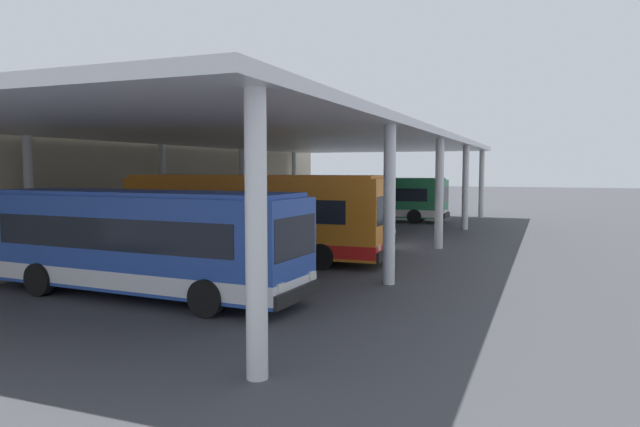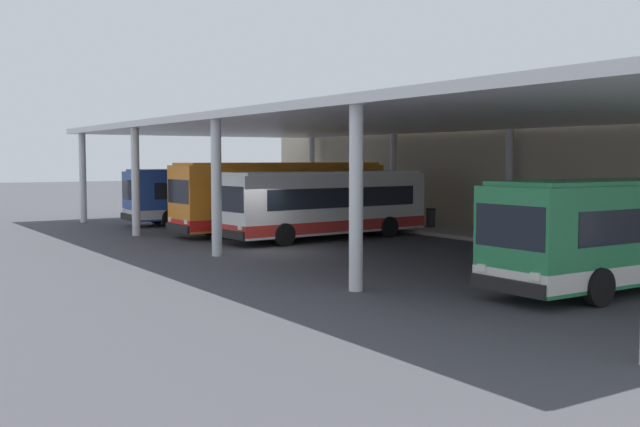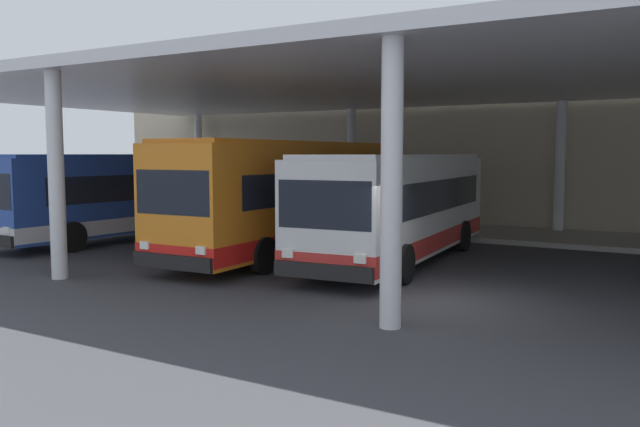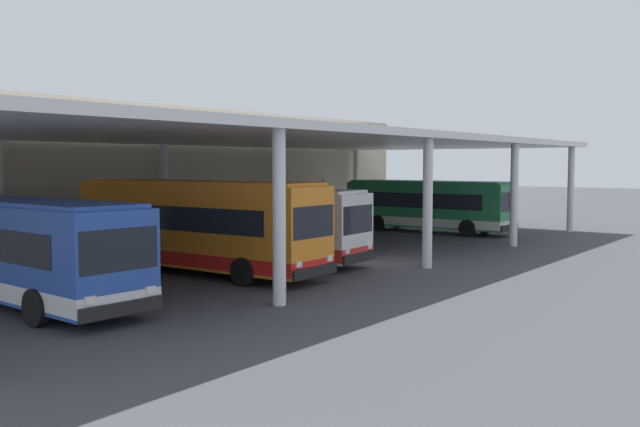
{
  "view_description": "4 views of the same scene",
  "coord_description": "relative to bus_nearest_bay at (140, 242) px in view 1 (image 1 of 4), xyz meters",
  "views": [
    {
      "loc": [
        -27.56,
        -7.35,
        3.82
      ],
      "look_at": [
        -3.79,
        2.13,
        1.83
      ],
      "focal_mm": 32.18,
      "sensor_mm": 36.0,
      "label": 1
    },
    {
      "loc": [
        26.59,
        -14.91,
        3.76
      ],
      "look_at": [
        -0.64,
        2.67,
        1.41
      ],
      "focal_mm": 42.4,
      "sensor_mm": 36.0,
      "label": 2
    },
    {
      "loc": [
        4.83,
        -13.23,
        3.19
      ],
      "look_at": [
        -5.55,
        4.36,
        1.3
      ],
      "focal_mm": 36.41,
      "sensor_mm": 36.0,
      "label": 3
    },
    {
      "loc": [
        -24.88,
        -15.8,
        4.24
      ],
      "look_at": [
        -0.56,
        2.52,
        2.03
      ],
      "focal_mm": 38.85,
      "sensor_mm": 36.0,
      "label": 4
    }
  ],
  "objects": [
    {
      "name": "ground_plane",
      "position": [
        13.79,
        -3.92,
        -1.66
      ],
      "size": [
        200.0,
        200.0,
        0.0
      ],
      "primitive_type": "plane",
      "color": "#3D3D42"
    },
    {
      "name": "platform_kerb",
      "position": [
        13.79,
        7.83,
        -1.57
      ],
      "size": [
        42.0,
        4.5,
        0.18
      ],
      "primitive_type": "cube",
      "color": "#A39E93",
      "rests_on": "ground"
    },
    {
      "name": "station_building_facade",
      "position": [
        13.79,
        11.08,
        2.09
      ],
      "size": [
        48.0,
        1.6,
        7.5
      ],
      "primitive_type": "cube",
      "color": "#C1B293",
      "rests_on": "ground"
    },
    {
      "name": "canopy_shelter",
      "position": [
        13.79,
        1.58,
        3.63
      ],
      "size": [
        40.0,
        17.0,
        5.55
      ],
      "color": "silver",
      "rests_on": "ground"
    },
    {
      "name": "bus_nearest_bay",
      "position": [
        0.0,
        0.0,
        0.0
      ],
      "size": [
        3.07,
        10.64,
        3.17
      ],
      "color": "#284CA8",
      "rests_on": "ground"
    },
    {
      "name": "bus_second_bay",
      "position": [
        7.36,
        0.16,
        0.19
      ],
      "size": [
        2.93,
        11.39,
        3.57
      ],
      "color": "orange",
      "rests_on": "ground"
    },
    {
      "name": "bus_middle_bay",
      "position": [
        10.94,
        0.5,
        0.0
      ],
      "size": [
        3.34,
        10.69,
        3.17
      ],
      "color": "white",
      "rests_on": "ground"
    },
    {
      "name": "bus_far_bay",
      "position": [
        27.02,
        0.64,
        0.0
      ],
      "size": [
        2.79,
        10.55,
        3.17
      ],
      "color": "#28844C",
      "rests_on": "ground"
    },
    {
      "name": "bench_waiting",
      "position": [
        6.41,
        7.89,
        -0.99
      ],
      "size": [
        1.8,
        0.45,
        0.92
      ],
      "color": "#4C515B",
      "rests_on": "platform_kerb"
    },
    {
      "name": "trash_bin",
      "position": [
        10.31,
        7.51,
        -0.98
      ],
      "size": [
        0.52,
        0.52,
        0.98
      ],
      "color": "#33383D",
      "rests_on": "platform_kerb"
    },
    {
      "name": "banner_sign",
      "position": [
        24.72,
        7.02,
        0.32
      ],
      "size": [
        0.7,
        0.12,
        3.2
      ],
      "color": "#B2B2B7",
      "rests_on": "platform_kerb"
    }
  ]
}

